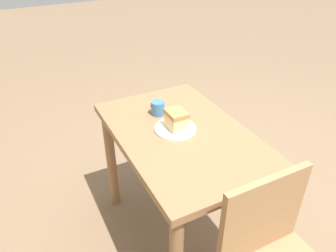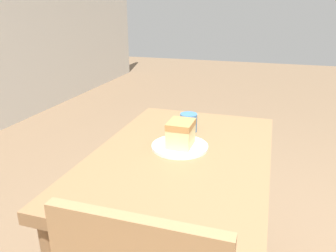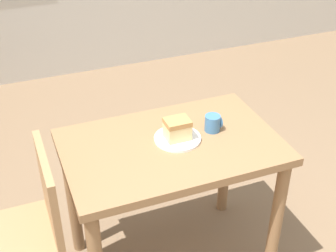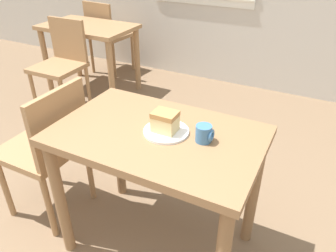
{
  "view_description": "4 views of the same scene",
  "coord_description": "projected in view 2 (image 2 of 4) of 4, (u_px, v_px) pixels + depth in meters",
  "views": [
    {
      "loc": [
        -1.15,
        1.26,
        1.67
      ],
      "look_at": [
        0.1,
        0.62,
        0.77
      ],
      "focal_mm": 35.0,
      "sensor_mm": 36.0,
      "label": 1
    },
    {
      "loc": [
        -1.01,
        0.3,
        1.26
      ],
      "look_at": [
        0.06,
        0.63,
        0.84
      ],
      "focal_mm": 35.0,
      "sensor_mm": 36.0,
      "label": 2
    },
    {
      "loc": [
        -0.6,
        -1.02,
        1.95
      ],
      "look_at": [
        0.05,
        0.63,
        0.81
      ],
      "focal_mm": 50.0,
      "sensor_mm": 36.0,
      "label": 3
    },
    {
      "loc": [
        0.68,
        -0.55,
        1.56
      ],
      "look_at": [
        0.1,
        0.57,
        0.81
      ],
      "focal_mm": 35.0,
      "sensor_mm": 36.0,
      "label": 4
    }
  ],
  "objects": [
    {
      "name": "dining_table_near",
      "position": [
        181.0,
        184.0,
        1.24
      ],
      "size": [
        0.97,
        0.63,
        0.75
      ],
      "color": "olive",
      "rests_on": "ground_plane"
    },
    {
      "name": "plate",
      "position": [
        180.0,
        146.0,
        1.24
      ],
      "size": [
        0.21,
        0.21,
        0.01
      ],
      "color": "white",
      "rests_on": "dining_table_near"
    },
    {
      "name": "cake_slice",
      "position": [
        181.0,
        133.0,
        1.21
      ],
      "size": [
        0.11,
        0.09,
        0.1
      ],
      "color": "#E5CC89",
      "rests_on": "plate"
    },
    {
      "name": "coffee_mug",
      "position": [
        189.0,
        122.0,
        1.39
      ],
      "size": [
        0.08,
        0.07,
        0.08
      ],
      "color": "teal",
      "rests_on": "dining_table_near"
    }
  ]
}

